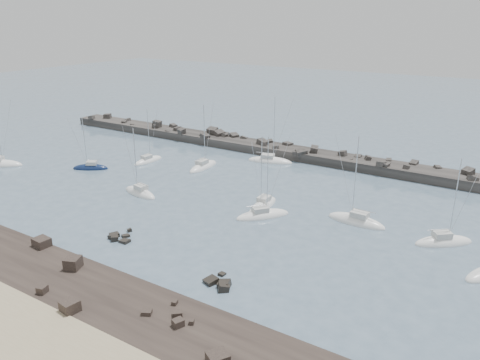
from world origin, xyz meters
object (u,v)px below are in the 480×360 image
object	(u,v)px
sailboat_1	(148,161)
sailboat_8	(356,222)
sailboat_3	(203,167)
sailboat_6	(263,206)
sailboat_4	(270,161)
sailboat_5	(140,193)
sailboat_0	(0,165)
sailboat_7	(262,216)
sailboat_10	(443,242)
sailboat_2	(91,168)

from	to	relation	value
sailboat_1	sailboat_8	xyz separation A→B (m)	(46.37, -6.24, 0.02)
sailboat_3	sailboat_6	distance (m)	22.74
sailboat_4	sailboat_5	size ratio (longest dim) A/B	1.18
sailboat_0	sailboat_7	distance (m)	57.51
sailboat_3	sailboat_10	bearing A→B (deg)	-11.36
sailboat_3	sailboat_6	xyz separation A→B (m)	(19.85, -11.08, -0.01)
sailboat_5	sailboat_2	bearing A→B (deg)	164.57
sailboat_7	sailboat_4	bearing A→B (deg)	116.51
sailboat_0	sailboat_2	world-z (taller)	sailboat_0
sailboat_5	sailboat_7	bearing A→B (deg)	7.44
sailboat_4	sailboat_2	bearing A→B (deg)	-140.33
sailboat_0	sailboat_3	world-z (taller)	sailboat_0
sailboat_3	sailboat_10	world-z (taller)	sailboat_3
sailboat_2	sailboat_4	bearing A→B (deg)	39.67
sailboat_7	sailboat_6	bearing A→B (deg)	118.88
sailboat_10	sailboat_1	bearing A→B (deg)	173.63
sailboat_1	sailboat_3	size ratio (longest dim) A/B	0.86
sailboat_2	sailboat_5	size ratio (longest dim) A/B	0.90
sailboat_0	sailboat_8	xyz separation A→B (m)	(69.80, 11.68, 0.00)
sailboat_6	sailboat_2	bearing A→B (deg)	-178.01
sailboat_4	sailboat_8	world-z (taller)	sailboat_4
sailboat_10	sailboat_7	bearing A→B (deg)	-168.15
sailboat_1	sailboat_4	bearing A→B (deg)	31.89
sailboat_4	sailboat_8	distance (m)	31.75
sailboat_7	sailboat_10	distance (m)	25.12
sailboat_1	sailboat_10	size ratio (longest dim) A/B	0.91
sailboat_0	sailboat_1	size ratio (longest dim) A/B	1.24
sailboat_4	sailboat_10	bearing A→B (deg)	-28.10
sailboat_0	sailboat_3	size ratio (longest dim) A/B	1.07
sailboat_8	sailboat_10	bearing A→B (deg)	-1.31
sailboat_2	sailboat_7	distance (m)	40.07
sailboat_1	sailboat_6	size ratio (longest dim) A/B	0.93
sailboat_1	sailboat_7	bearing A→B (deg)	-19.08
sailboat_0	sailboat_6	world-z (taller)	sailboat_0
sailboat_5	sailboat_3	bearing A→B (deg)	88.70
sailboat_0	sailboat_4	world-z (taller)	sailboat_4
sailboat_4	sailboat_0	bearing A→B (deg)	-145.13
sailboat_4	sailboat_5	distance (m)	29.45
sailboat_2	sailboat_4	distance (m)	35.84
sailboat_2	sailboat_8	bearing A→B (deg)	3.67
sailboat_0	sailboat_2	size ratio (longest dim) A/B	1.30
sailboat_2	sailboat_1	bearing A→B (deg)	56.86
sailboat_4	sailboat_6	bearing A→B (deg)	-63.87
sailboat_10	sailboat_0	bearing A→B (deg)	-172.06
sailboat_3	sailboat_0	bearing A→B (deg)	-149.72
sailboat_2	sailboat_7	xyz separation A→B (m)	(40.02, -2.05, -0.00)
sailboat_0	sailboat_7	world-z (taller)	sailboat_0
sailboat_2	sailboat_5	bearing A→B (deg)	-15.43
sailboat_4	sailboat_8	size ratio (longest dim) A/B	1.04
sailboat_10	sailboat_8	bearing A→B (deg)	178.69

